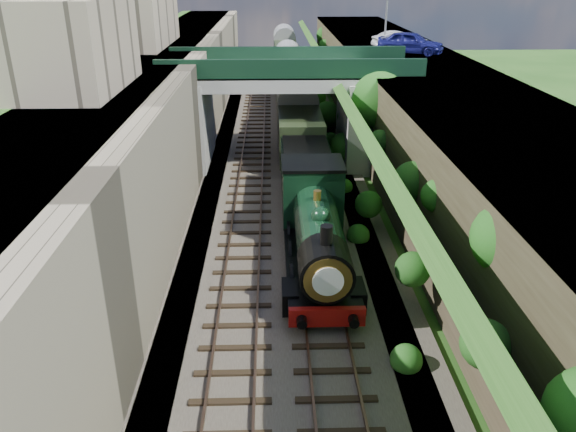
{
  "coord_description": "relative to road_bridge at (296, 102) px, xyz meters",
  "views": [
    {
      "loc": [
        -0.65,
        -12.43,
        12.15
      ],
      "look_at": [
        0.0,
        9.65,
        2.34
      ],
      "focal_mm": 35.0,
      "sensor_mm": 36.0,
      "label": 1
    }
  ],
  "objects": [
    {
      "name": "tender",
      "position": [
        0.26,
        -7.66,
        -2.46
      ],
      "size": [
        2.7,
        6.0,
        3.05
      ],
      "color": "black",
      "rests_on": "trackbed"
    },
    {
      "name": "trackbed",
      "position": [
        -0.94,
        -4.0,
        -3.98
      ],
      "size": [
        10.0,
        90.0,
        0.2
      ],
      "primitive_type": "cube",
      "color": "#473F38",
      "rests_on": "ground"
    },
    {
      "name": "car_silver",
      "position": [
        8.45,
        8.7,
        2.87
      ],
      "size": [
        4.39,
        2.17,
        1.38
      ],
      "primitive_type": "imported",
      "rotation": [
        0.0,
        0.0,
        1.75
      ],
      "color": "silver",
      "rests_on": "street_plateau_right"
    },
    {
      "name": "street_plateau_right",
      "position": [
        8.56,
        -4.0,
        -0.95
      ],
      "size": [
        8.0,
        90.0,
        6.25
      ],
      "primitive_type": "cube",
      "color": "#262628",
      "rests_on": "ground"
    },
    {
      "name": "coach_rear",
      "position": [
        0.26,
        42.54,
        -2.03
      ],
      "size": [
        2.9,
        18.0,
        3.7
      ],
      "color": "black",
      "rests_on": "trackbed"
    },
    {
      "name": "building_far",
      "position": [
        -11.44,
        6.0,
        5.92
      ],
      "size": [
        5.0,
        10.0,
        6.0
      ],
      "primitive_type": "cube",
      "color": "gray",
      "rests_on": "street_plateau_left"
    },
    {
      "name": "car_blue",
      "position": [
        8.71,
        6.22,
        2.99
      ],
      "size": [
        5.16,
        3.88,
        1.64
      ],
      "primitive_type": "imported",
      "rotation": [
        0.0,
        0.0,
        1.11
      ],
      "color": "navy",
      "rests_on": "street_plateau_right"
    },
    {
      "name": "coach_front",
      "position": [
        0.26,
        4.94,
        -2.03
      ],
      "size": [
        2.9,
        18.0,
        3.7
      ],
      "color": "black",
      "rests_on": "trackbed"
    },
    {
      "name": "coach_middle",
      "position": [
        0.26,
        23.74,
        -2.03
      ],
      "size": [
        2.9,
        18.0,
        3.7
      ],
      "color": "black",
      "rests_on": "trackbed"
    },
    {
      "name": "track_right",
      "position": [
        0.26,
        -4.0,
        -3.83
      ],
      "size": [
        2.5,
        90.0,
        0.2
      ],
      "color": "black",
      "rests_on": "trackbed"
    },
    {
      "name": "street_plateau_left",
      "position": [
        -9.94,
        -4.0,
        -0.58
      ],
      "size": [
        6.0,
        90.0,
        7.0
      ],
      "primitive_type": "cube",
      "color": "#262628",
      "rests_on": "ground"
    },
    {
      "name": "road_bridge",
      "position": [
        0.0,
        0.0,
        0.0
      ],
      "size": [
        16.0,
        6.4,
        7.25
      ],
      "color": "gray",
      "rests_on": "ground"
    },
    {
      "name": "embankment_slope",
      "position": [
        4.07,
        -4.65,
        -1.29
      ],
      "size": [
        4.87,
        90.0,
        6.54
      ],
      "color": "#1E4714",
      "rests_on": "ground"
    },
    {
      "name": "locomotive",
      "position": [
        0.26,
        -15.02,
        -2.18
      ],
      "size": [
        3.1,
        10.23,
        3.83
      ],
      "color": "black",
      "rests_on": "trackbed"
    },
    {
      "name": "track_left",
      "position": [
        -2.94,
        -4.0,
        -3.83
      ],
      "size": [
        2.5,
        90.0,
        0.2
      ],
      "color": "black",
      "rests_on": "trackbed"
    },
    {
      "name": "lamppost",
      "position": [
        7.19,
        8.12,
        5.49
      ],
      "size": [
        0.87,
        0.15,
        6.0
      ],
      "color": "gray",
      "rests_on": "street_plateau_right"
    },
    {
      "name": "retaining_wall",
      "position": [
        -6.44,
        -4.0,
        -0.58
      ],
      "size": [
        1.0,
        90.0,
        7.0
      ],
      "primitive_type": "cube",
      "color": "#756B56",
      "rests_on": "ground"
    },
    {
      "name": "building_near",
      "position": [
        -10.44,
        -10.0,
        4.92
      ],
      "size": [
        4.0,
        8.0,
        4.0
      ],
      "primitive_type": "cube",
      "color": "gray",
      "rests_on": "street_plateau_left"
    },
    {
      "name": "tree",
      "position": [
        4.97,
        -2.44,
        0.57
      ],
      "size": [
        3.6,
        3.8,
        6.6
      ],
      "color": "black",
      "rests_on": "ground"
    },
    {
      "name": "ground",
      "position": [
        -0.94,
        -24.0,
        -4.08
      ],
      "size": [
        160.0,
        160.0,
        0.0
      ],
      "primitive_type": "plane",
      "color": "#1E4714",
      "rests_on": "ground"
    }
  ]
}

